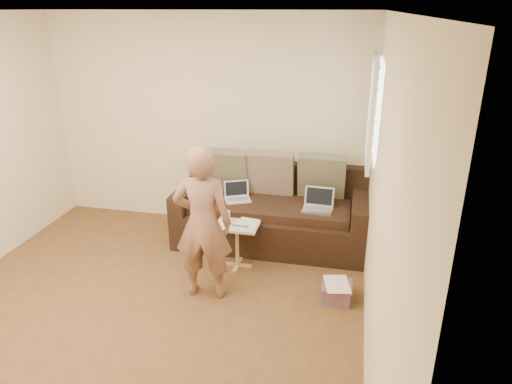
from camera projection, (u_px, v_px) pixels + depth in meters
floor at (136, 322)px, 4.18m from camera, size 4.50×4.50×0.00m
ceiling at (100, 12)px, 3.21m from camera, size 4.50×4.50×0.00m
wall_back at (207, 123)px, 5.74m from camera, size 4.00×0.00×4.00m
wall_right at (379, 209)px, 3.30m from camera, size 0.00×4.50×4.50m
window_blinds at (374, 110)px, 4.53m from camera, size 0.12×0.88×1.08m
sofa at (271, 209)px, 5.45m from camera, size 2.20×0.95×0.85m
pillow_left at (226, 171)px, 5.62m from camera, size 0.55×0.29×0.57m
pillow_mid at (271, 173)px, 5.53m from camera, size 0.55×0.27×0.57m
pillow_right at (322, 176)px, 5.43m from camera, size 0.55×0.28×0.57m
laptop_silver at (317, 211)px, 5.18m from camera, size 0.34×0.26×0.22m
laptop_white at (238, 201)px, 5.45m from camera, size 0.35×0.31×0.21m
person at (203, 224)px, 4.32m from camera, size 0.59×0.42×1.52m
side_table at (237, 245)px, 5.00m from camera, size 0.45×0.31×0.49m
drinking_glass at (227, 216)px, 4.96m from camera, size 0.07×0.07×0.12m
scissors at (240, 226)px, 4.86m from camera, size 0.18×0.11×0.02m
paper_on_table at (246, 224)px, 4.92m from camera, size 0.25×0.33×0.00m
striped_box at (336, 292)px, 4.46m from camera, size 0.29×0.29×0.18m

